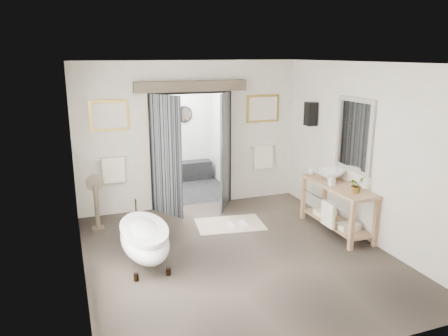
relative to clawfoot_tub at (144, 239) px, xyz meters
The scene contains 13 objects.
ground_plane 1.45m from the clawfoot_tub, 12.33° to the right, with size 5.00×5.00×0.00m, color brown.
room_shell 2.05m from the clawfoot_tub, 17.49° to the right, with size 4.52×5.02×2.91m.
shower_room 3.98m from the clawfoot_tub, 69.65° to the left, with size 2.22×2.01×2.51m.
back_wall_dressing 2.72m from the clawfoot_tub, 55.80° to the left, with size 3.82×0.75×2.52m.
clawfoot_tub is the anchor object (origin of this frame).
vanity 3.32m from the clawfoot_tub, ahead, with size 0.57×1.60×0.85m.
pedestal_mirror 1.54m from the clawfoot_tub, 111.67° to the left, with size 0.31×0.20×1.04m.
rug 1.97m from the clawfoot_tub, 28.12° to the left, with size 1.20×0.80×0.01m, color beige.
slippers 1.98m from the clawfoot_tub, 23.13° to the left, with size 0.38×0.28×0.05m.
basin 3.45m from the clawfoot_tub, ahead, with size 0.50×0.50×0.17m, color white.
plant 3.43m from the clawfoot_tub, ahead, with size 0.25×0.21×0.27m, color gray.
soap_bottle_a 3.27m from the clawfoot_tub, ahead, with size 0.09×0.09×0.20m, color gray.
soap_bottle_b 3.36m from the clawfoot_tub, 12.42° to the left, with size 0.13×0.13×0.16m, color gray.
Camera 1 is at (-2.33, -5.73, 3.02)m, focal length 35.00 mm.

